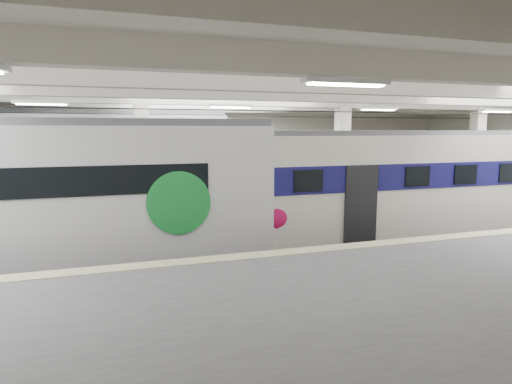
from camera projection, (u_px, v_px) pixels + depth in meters
name	position (u px, v px, depth m)	size (l,w,h in m)	color
station_hall	(266.00, 162.00, 11.69)	(36.00, 24.00, 5.75)	black
modern_emu	(92.00, 199.00, 12.08)	(13.66, 2.82, 4.41)	silver
older_rer	(413.00, 185.00, 15.39)	(12.22, 2.70, 4.09)	beige
far_train	(23.00, 172.00, 16.38)	(15.52, 3.63, 4.87)	silver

